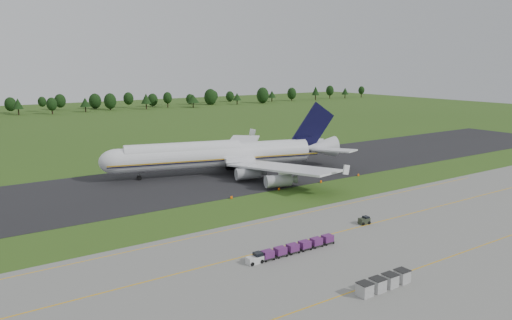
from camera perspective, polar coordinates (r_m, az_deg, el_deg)
ground at (r=104.43m, az=-0.06°, el=-5.25°), size 600.00×600.00×0.00m
apron at (r=80.18m, az=14.01°, el=-10.73°), size 300.00×52.00×0.06m
taxiway at (r=127.76m, az=-7.15°, el=-2.27°), size 300.00×40.00×0.08m
apron_markings at (r=84.62m, az=10.43°, el=-9.37°), size 300.00×30.20×0.01m
aircraft at (r=133.10m, az=-4.06°, el=0.64°), size 66.30×62.28×18.57m
baggage_train at (r=79.15m, az=4.04°, el=-10.07°), size 16.69×1.51×1.46m
utility_cart at (r=94.84m, az=12.26°, el=-6.83°), size 2.13×1.41×1.11m
uld_row at (r=69.58m, az=14.41°, el=-13.40°), size 8.99×1.79×1.77m
edge_markers at (r=120.78m, az=5.13°, el=-2.90°), size 39.65×0.30×0.60m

